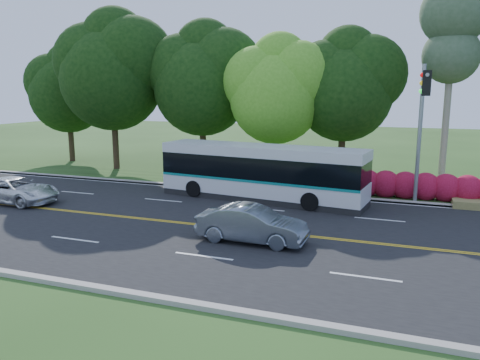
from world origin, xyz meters
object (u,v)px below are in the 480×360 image
(transit_bus, at_px, (261,173))
(sedan, at_px, (252,224))
(traffic_signal, at_px, (422,114))
(suv, at_px, (15,190))

(transit_bus, height_order, sedan, transit_bus)
(transit_bus, relative_size, sedan, 2.65)
(sedan, bearing_deg, transit_bus, 15.97)
(traffic_signal, xyz_separation_m, sedan, (-5.92, -6.82, -3.96))
(traffic_signal, bearing_deg, suv, -165.83)
(traffic_signal, relative_size, sedan, 1.66)
(traffic_signal, relative_size, suv, 1.50)
(sedan, height_order, suv, sedan)
(transit_bus, bearing_deg, suv, -149.94)
(traffic_signal, distance_m, suv, 20.44)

